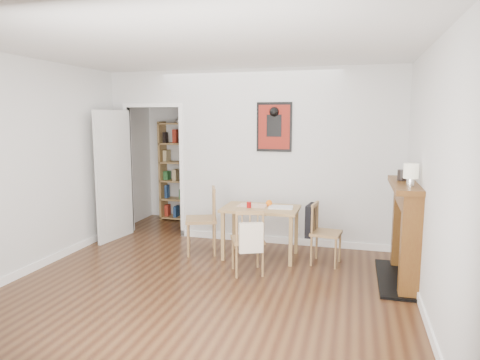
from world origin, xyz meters
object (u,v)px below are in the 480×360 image
(notebook, at_px, (281,207))
(mantel_lamp, at_px, (411,172))
(chair_left, at_px, (201,220))
(chair_right, at_px, (325,233))
(ceramic_jar_a, at_px, (402,175))
(dining_table, at_px, (261,213))
(fireplace, at_px, (406,229))
(orange_fruit, at_px, (269,203))
(red_glass, at_px, (249,205))
(chair_front, at_px, (248,240))
(ceramic_jar_b, at_px, (408,174))
(bookshelf, at_px, (181,172))

(notebook, height_order, mantel_lamp, mantel_lamp)
(chair_left, distance_m, chair_right, 1.70)
(ceramic_jar_a, bearing_deg, dining_table, 170.68)
(notebook, bearing_deg, mantel_lamp, -26.03)
(fireplace, distance_m, orange_fruit, 1.79)
(chair_right, relative_size, red_glass, 9.78)
(dining_table, height_order, chair_front, chair_front)
(notebook, xyz_separation_m, ceramic_jar_a, (1.47, -0.32, 0.52))
(dining_table, bearing_deg, notebook, 7.47)
(dining_table, bearing_deg, chair_right, -3.36)
(orange_fruit, height_order, ceramic_jar_b, ceramic_jar_b)
(chair_left, bearing_deg, dining_table, 2.73)
(dining_table, xyz_separation_m, chair_front, (-0.02, -0.65, -0.19))
(chair_right, xyz_separation_m, chair_front, (-0.88, -0.60, 0.00))
(mantel_lamp, distance_m, ceramic_jar_a, 0.43)
(chair_left, height_order, orange_fruit, chair_left)
(chair_right, distance_m, orange_fruit, 0.85)
(mantel_lamp, bearing_deg, dining_table, 158.41)
(chair_front, height_order, bookshelf, bookshelf)
(mantel_lamp, bearing_deg, ceramic_jar_a, 96.12)
(dining_table, distance_m, mantel_lamp, 2.04)
(chair_left, distance_m, fireplace, 2.67)
(red_glass, height_order, orange_fruit, orange_fruit)
(chair_left, relative_size, ceramic_jar_b, 9.54)
(chair_left, xyz_separation_m, red_glass, (0.70, -0.03, 0.26))
(orange_fruit, bearing_deg, ceramic_jar_b, -5.43)
(dining_table, bearing_deg, ceramic_jar_a, -9.32)
(bookshelf, relative_size, notebook, 5.66)
(chair_front, height_order, ceramic_jar_b, ceramic_jar_b)
(bookshelf, height_order, ceramic_jar_a, bookshelf)
(red_glass, relative_size, orange_fruit, 0.96)
(bookshelf, xyz_separation_m, ceramic_jar_b, (3.72, -1.80, 0.31))
(dining_table, distance_m, fireplace, 1.85)
(dining_table, bearing_deg, mantel_lamp, -21.59)
(bookshelf, bearing_deg, chair_right, -33.10)
(orange_fruit, bearing_deg, notebook, -22.34)
(chair_front, bearing_deg, bookshelf, 128.09)
(dining_table, distance_m, chair_left, 0.85)
(fireplace, distance_m, notebook, 1.60)
(orange_fruit, xyz_separation_m, mantel_lamp, (1.69, -0.81, 0.58))
(dining_table, height_order, notebook, notebook)
(dining_table, height_order, chair_right, chair_right)
(orange_fruit, height_order, notebook, orange_fruit)
(chair_front, distance_m, red_glass, 0.67)
(bookshelf, xyz_separation_m, fireplace, (3.69, -2.15, -0.28))
(red_glass, distance_m, ceramic_jar_b, 2.03)
(ceramic_jar_a, bearing_deg, bookshelf, 150.79)
(bookshelf, distance_m, notebook, 2.76)
(orange_fruit, relative_size, mantel_lamp, 0.35)
(chair_right, relative_size, ceramic_jar_b, 8.17)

